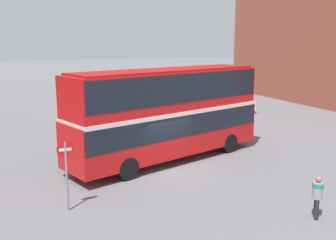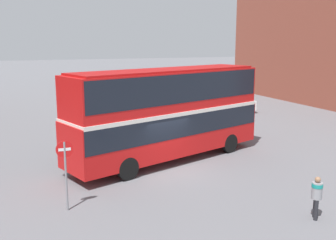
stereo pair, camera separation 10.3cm
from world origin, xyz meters
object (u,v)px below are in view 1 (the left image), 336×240
Objects in this scene: double_decker_bus at (168,109)px; no_entry_sign at (66,164)px; pedestrian_foreground at (317,193)px; parked_car_kerb_near at (228,104)px.

no_entry_sign is at bearing -160.85° from double_decker_bus.
double_decker_bus is at bearing -41.55° from pedestrian_foreground.
parked_car_kerb_near is (10.25, 11.10, -2.00)m from double_decker_bus.
no_entry_sign is (-16.20, -15.66, 1.02)m from parked_car_kerb_near.
pedestrian_foreground is at bearing -93.38° from double_decker_bus.
pedestrian_foreground is 9.25m from no_entry_sign.
pedestrian_foreground is (2.31, -8.64, -1.84)m from double_decker_bus.
pedestrian_foreground is 0.59× the size of no_entry_sign.
pedestrian_foreground is 0.33× the size of parked_car_kerb_near.
no_entry_sign reaches higher than pedestrian_foreground.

